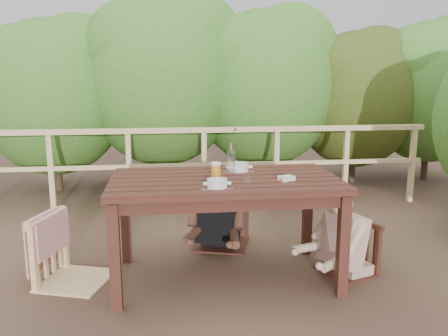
{
  "coord_description": "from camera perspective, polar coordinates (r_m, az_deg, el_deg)",
  "views": [
    {
      "loc": [
        -0.44,
        -3.46,
        1.61
      ],
      "look_at": [
        0.0,
        0.05,
        0.9
      ],
      "focal_mm": 36.67,
      "sensor_mm": 36.0,
      "label": 1
    }
  ],
  "objects": [
    {
      "name": "ground",
      "position": [
        3.84,
        0.1,
        -13.44
      ],
      "size": [
        60.0,
        60.0,
        0.0
      ],
      "primitive_type": "plane",
      "color": "brown",
      "rests_on": "ground"
    },
    {
      "name": "soup_near",
      "position": [
        3.24,
        -0.86,
        -2.06
      ],
      "size": [
        0.24,
        0.24,
        0.08
      ],
      "primitive_type": "cylinder",
      "color": "white",
      "rests_on": "table"
    },
    {
      "name": "diner_right",
      "position": [
        3.88,
        15.81,
        -4.53
      ],
      "size": [
        0.69,
        0.62,
        1.15
      ],
      "primitive_type": null,
      "rotation": [
        0.0,
        0.0,
        1.9
      ],
      "color": "tan",
      "rests_on": "ground"
    },
    {
      "name": "woman",
      "position": [
        4.35,
        -0.4,
        -1.74
      ],
      "size": [
        0.66,
        0.74,
        1.25
      ],
      "primitive_type": null,
      "rotation": [
        0.0,
        0.0,
        2.85
      ],
      "color": "black",
      "rests_on": "ground"
    },
    {
      "name": "tumbler",
      "position": [
        3.34,
        2.86,
        -1.71
      ],
      "size": [
        0.07,
        0.07,
        0.08
      ],
      "primitive_type": "cylinder",
      "color": "silver",
      "rests_on": "table"
    },
    {
      "name": "bottle",
      "position": [
        3.65,
        0.9,
        0.98
      ],
      "size": [
        0.07,
        0.07,
        0.27
      ],
      "primitive_type": "cylinder",
      "color": "white",
      "rests_on": "table"
    },
    {
      "name": "railing",
      "position": [
        5.59,
        -2.49,
        -0.08
      ],
      "size": [
        5.6,
        0.1,
        1.01
      ],
      "primitive_type": "cube",
      "color": "#DFB980",
      "rests_on": "ground"
    },
    {
      "name": "butter_tub",
      "position": [
        3.51,
        7.79,
        -1.4
      ],
      "size": [
        0.14,
        0.12,
        0.05
      ],
      "primitive_type": "cube",
      "rotation": [
        0.0,
        0.0,
        0.34
      ],
      "color": "silver",
      "rests_on": "table"
    },
    {
      "name": "chair_far",
      "position": [
        4.36,
        -0.37,
        -3.32
      ],
      "size": [
        0.63,
        0.63,
        1.01
      ],
      "primitive_type": "cube",
      "rotation": [
        0.0,
        0.0,
        -0.29
      ],
      "color": "#391A13",
      "rests_on": "ground"
    },
    {
      "name": "table",
      "position": [
        3.69,
        0.1,
        -7.66
      ],
      "size": [
        1.77,
        0.99,
        0.82
      ],
      "primitive_type": "cube",
      "color": "#391A13",
      "rests_on": "ground"
    },
    {
      "name": "chair_left",
      "position": [
        3.77,
        -18.4,
        -6.14
      ],
      "size": [
        0.64,
        0.64,
        1.03
      ],
      "primitive_type": "cube",
      "rotation": [
        0.0,
        0.0,
        1.26
      ],
      "color": "#DFB980",
      "rests_on": "ground"
    },
    {
      "name": "chair_right",
      "position": [
        3.92,
        15.27,
        -6.92
      ],
      "size": [
        0.52,
        0.52,
        0.82
      ],
      "primitive_type": "cube",
      "rotation": [
        0.0,
        0.0,
        -1.24
      ],
      "color": "#391A13",
      "rests_on": "ground"
    },
    {
      "name": "beer_glass",
      "position": [
        3.49,
        -1.0,
        -0.52
      ],
      "size": [
        0.08,
        0.08,
        0.15
      ],
      "primitive_type": "cylinder",
      "color": "orange",
      "rests_on": "table"
    },
    {
      "name": "soup_far",
      "position": [
        3.81,
        1.89,
        0.0
      ],
      "size": [
        0.26,
        0.26,
        0.09
      ],
      "primitive_type": "cylinder",
      "color": "silver",
      "rests_on": "table"
    },
    {
      "name": "hedge_row",
      "position": [
        6.72,
        0.05,
        13.81
      ],
      "size": [
        6.6,
        1.6,
        3.8
      ],
      "primitive_type": null,
      "color": "#3A6924",
      "rests_on": "ground"
    }
  ]
}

